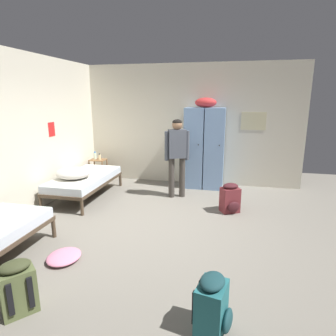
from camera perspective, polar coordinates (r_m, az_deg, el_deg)
The scene contains 13 objects.
ground_plane at distance 4.76m, azimuth -0.72°, elevation -11.94°, with size 8.62×8.62×0.00m, color slate.
room_backdrop at distance 6.01m, azimuth -10.06°, elevation 7.43°, with size 5.20×5.44×2.85m.
locker_bank at distance 6.71m, azimuth 7.23°, elevation 4.25°, with size 0.90×0.55×2.07m.
shelf_unit at distance 7.42m, azimuth -13.64°, elevation -0.03°, with size 0.38×0.30×0.57m.
bed_left_rear at distance 6.32m, azimuth -16.16°, elevation -2.26°, with size 0.90×1.90×0.49m.
bedding_heap at distance 6.07m, azimuth -18.22°, elevation -0.94°, with size 0.70×0.66×0.21m.
person_traveler at distance 5.96m, azimuth 1.80°, elevation 3.37°, with size 0.49×0.32×1.64m.
water_bottle at distance 7.41m, azimuth -14.26°, elevation 2.37°, with size 0.07×0.07×0.20m.
lotion_bottle at distance 7.30m, azimuth -13.41°, elevation 2.12°, with size 0.06×0.06×0.16m.
backpack_teal at distance 2.88m, azimuth 8.84°, elevation -25.27°, with size 0.38×0.36×0.55m.
backpack_maroon at distance 5.44m, azimuth 12.24°, elevation -5.95°, with size 0.40×0.41×0.55m.
backpack_olive at distance 3.38m, azimuth -27.68°, elevation -20.26°, with size 0.42×0.41×0.55m.
clothes_pile_pink at distance 4.16m, azimuth -19.92°, elevation -16.18°, with size 0.42×0.48×0.10m.
Camera 1 is at (0.99, -4.18, 2.07)m, focal length 30.75 mm.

